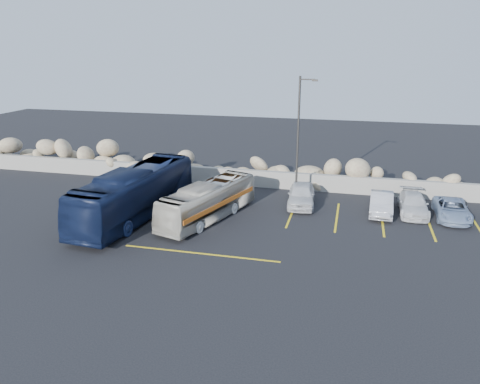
% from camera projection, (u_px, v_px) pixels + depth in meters
% --- Properties ---
extents(ground, '(90.00, 90.00, 0.00)m').
position_uv_depth(ground, '(219.00, 257.00, 22.61)').
color(ground, black).
rests_on(ground, ground).
extents(seawall, '(60.00, 0.40, 1.20)m').
position_uv_depth(seawall, '(266.00, 179.00, 33.53)').
color(seawall, gray).
rests_on(seawall, ground).
extents(riprap_pile, '(54.00, 2.80, 2.60)m').
position_uv_depth(riprap_pile, '(269.00, 166.00, 34.43)').
color(riprap_pile, '#9E8368').
rests_on(riprap_pile, ground).
extents(parking_lines, '(18.16, 9.36, 0.01)m').
position_uv_depth(parking_lines, '(324.00, 225.00, 26.70)').
color(parking_lines, yellow).
rests_on(parking_lines, ground).
extents(lamppost, '(1.14, 0.18, 8.00)m').
position_uv_depth(lamppost, '(299.00, 136.00, 29.52)').
color(lamppost, '#33302D').
rests_on(lamppost, ground).
extents(vintage_bus, '(4.09, 8.03, 2.18)m').
position_uv_depth(vintage_bus, '(208.00, 201.00, 27.27)').
color(vintage_bus, beige).
rests_on(vintage_bus, ground).
extents(tour_coach, '(3.45, 10.77, 2.95)m').
position_uv_depth(tour_coach, '(135.00, 193.00, 27.47)').
color(tour_coach, '#101A38').
rests_on(tour_coach, ground).
extents(car_a, '(1.98, 4.22, 1.40)m').
position_uv_depth(car_a, '(301.00, 195.00, 29.74)').
color(car_a, silver).
rests_on(car_a, ground).
extents(car_b, '(1.49, 3.88, 1.26)m').
position_uv_depth(car_b, '(381.00, 203.00, 28.32)').
color(car_b, '#BBBBC1').
rests_on(car_b, ground).
extents(car_c, '(1.64, 4.01, 1.16)m').
position_uv_depth(car_c, '(413.00, 204.00, 28.33)').
color(car_c, silver).
rests_on(car_c, ground).
extents(car_d, '(1.91, 4.03, 1.11)m').
position_uv_depth(car_d, '(452.00, 209.00, 27.52)').
color(car_d, '#7E93B3').
rests_on(car_d, ground).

